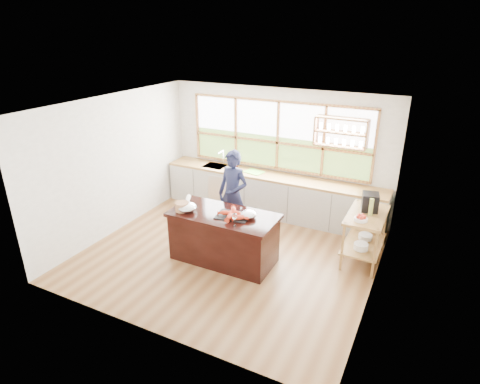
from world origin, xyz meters
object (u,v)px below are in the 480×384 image
Objects in this scene: island at (224,237)px; wicker_basket at (182,207)px; espresso_machine at (370,202)px; cook at (233,194)px.

wicker_basket reaches higher than island.
cook is at bearing 175.60° from espresso_machine.
espresso_machine is 3.24m from wicker_basket.
cook reaches higher than island.
wicker_basket is (-0.70, -0.20, 0.52)m from island.
island is 2.60m from espresso_machine.
cook is 5.58× the size of espresso_machine.
wicker_basket is at bearing -163.67° from island.
wicker_basket is (-0.42, -1.10, 0.11)m from cook.
cook is 2.51m from espresso_machine.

